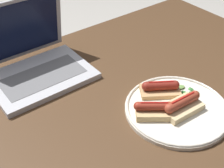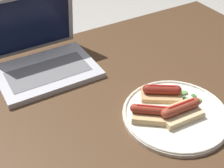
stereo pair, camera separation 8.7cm
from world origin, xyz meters
name	(u,v)px [view 2 (the right image)]	position (x,y,z in m)	size (l,w,h in m)	color
desk	(103,121)	(0.00, 0.00, 0.67)	(1.47, 0.84, 0.73)	#4C331E
laptop	(42,58)	(-0.08, 0.26, 0.77)	(0.31, 0.25, 0.23)	#B7B7BC
plate	(176,114)	(0.15, -0.14, 0.74)	(0.29, 0.29, 0.02)	silver
sausage_toast_left	(180,111)	(0.15, -0.15, 0.76)	(0.12, 0.07, 0.05)	#D6B784
sausage_toast_middle	(150,113)	(0.08, -0.12, 0.76)	(0.11, 0.10, 0.05)	tan
sausage_toast_right	(162,92)	(0.16, -0.06, 0.76)	(0.13, 0.11, 0.04)	tan
salad_pile	(189,98)	(0.22, -0.11, 0.74)	(0.06, 0.07, 0.01)	#2D662D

